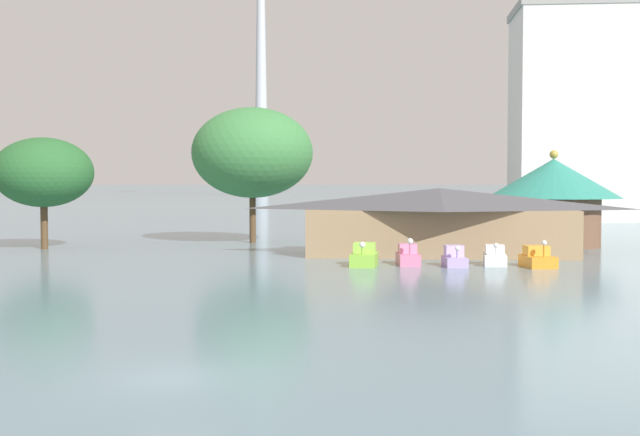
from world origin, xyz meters
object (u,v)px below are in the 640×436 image
(boathouse, at_px, (439,220))
(green_roof_pavilion, at_px, (553,195))
(pedal_boat_lime, at_px, (364,257))
(pedal_boat_pink, at_px, (408,256))
(shoreline_tree_tall_left, at_px, (43,172))
(pedal_boat_white, at_px, (495,257))
(pedal_boat_orange, at_px, (538,258))
(pedal_boat_lavender, at_px, (454,258))
(background_building_block, at_px, (614,113))
(shoreline_tree_mid, at_px, (252,153))

(boathouse, distance_m, green_roof_pavilion, 13.29)
(pedal_boat_lime, distance_m, pedal_boat_pink, 2.94)
(pedal_boat_lime, xyz_separation_m, shoreline_tree_tall_left, (-25.62, 10.45, 5.47))
(pedal_boat_pink, bearing_deg, pedal_boat_white, 85.94)
(pedal_boat_pink, height_order, pedal_boat_orange, pedal_boat_pink)
(pedal_boat_lavender, xyz_separation_m, green_roof_pavilion, (9.36, 16.64, 3.74))
(background_building_block, bearing_deg, shoreline_tree_mid, -134.32)
(background_building_block, bearing_deg, green_roof_pavilion, -110.51)
(pedal_boat_pink, distance_m, shoreline_tree_tall_left, 30.47)
(pedal_boat_pink, relative_size, shoreline_tree_tall_left, 0.32)
(pedal_boat_pink, height_order, pedal_boat_white, pedal_boat_pink)
(pedal_boat_pink, height_order, background_building_block, background_building_block)
(pedal_boat_lime, bearing_deg, pedal_boat_pink, 111.74)
(pedal_boat_pink, distance_m, boathouse, 7.74)
(shoreline_tree_tall_left, relative_size, shoreline_tree_mid, 0.75)
(green_roof_pavilion, bearing_deg, shoreline_tree_mid, 176.41)
(pedal_boat_lime, relative_size, shoreline_tree_tall_left, 0.34)
(pedal_boat_orange, bearing_deg, pedal_boat_white, -118.40)
(boathouse, distance_m, background_building_block, 60.82)
(pedal_boat_pink, height_order, pedal_boat_lavender, pedal_boat_pink)
(pedal_boat_lime, distance_m, pedal_boat_white, 8.42)
(pedal_boat_lavender, relative_size, pedal_boat_white, 0.92)
(pedal_boat_lime, relative_size, shoreline_tree_mid, 0.26)
(pedal_boat_pink, bearing_deg, shoreline_tree_tall_left, -114.31)
(pedal_boat_white, relative_size, boathouse, 0.13)
(pedal_boat_lavender, distance_m, shoreline_tree_mid, 25.32)
(green_roof_pavilion, relative_size, shoreline_tree_tall_left, 1.24)
(pedal_boat_orange, distance_m, shoreline_tree_mid, 28.80)
(pedal_boat_orange, bearing_deg, boathouse, -153.74)
(pedal_boat_orange, height_order, green_roof_pavilion, green_roof_pavilion)
(pedal_boat_white, distance_m, green_roof_pavilion, 17.45)
(pedal_boat_lime, xyz_separation_m, pedal_boat_lavender, (5.70, 0.11, -0.06))
(green_roof_pavilion, bearing_deg, pedal_boat_lime, -131.95)
(pedal_boat_white, height_order, green_roof_pavilion, green_roof_pavilion)
(pedal_boat_pink, height_order, boathouse, boathouse)
(pedal_boat_lime, height_order, shoreline_tree_mid, shoreline_tree_mid)
(pedal_boat_lime, relative_size, pedal_boat_white, 1.15)
(pedal_boat_lavender, xyz_separation_m, shoreline_tree_mid, (-15.98, 18.23, 7.31))
(shoreline_tree_tall_left, bearing_deg, pedal_boat_white, -15.42)
(shoreline_tree_tall_left, height_order, background_building_block, background_building_block)
(pedal_boat_lime, distance_m, shoreline_tree_mid, 22.24)
(pedal_boat_orange, bearing_deg, shoreline_tree_mid, -140.46)
(pedal_boat_orange, relative_size, background_building_block, 0.10)
(pedal_boat_lavender, relative_size, shoreline_tree_mid, 0.20)
(pedal_boat_lavender, bearing_deg, pedal_boat_orange, 85.16)
(pedal_boat_white, relative_size, shoreline_tree_tall_left, 0.30)
(pedal_boat_lime, relative_size, green_roof_pavilion, 0.28)
(pedal_boat_lavender, xyz_separation_m, boathouse, (-0.48, 7.87, 2.04))
(boathouse, height_order, background_building_block, background_building_block)
(green_roof_pavilion, height_order, shoreline_tree_mid, shoreline_tree_mid)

